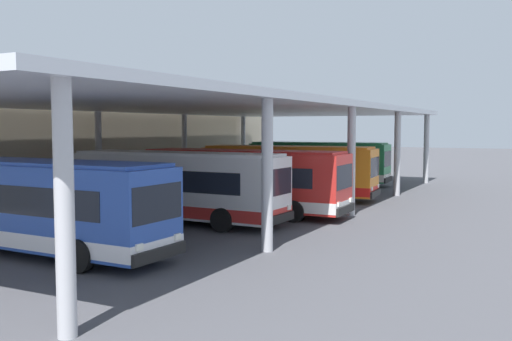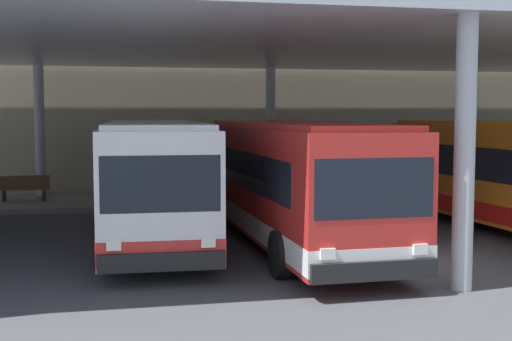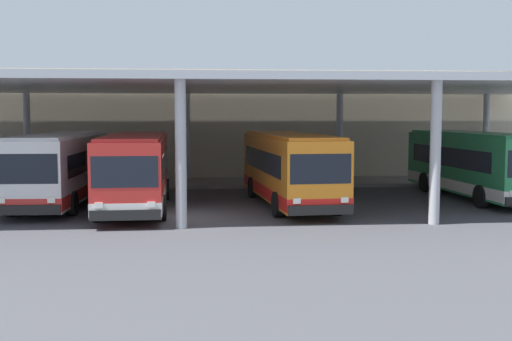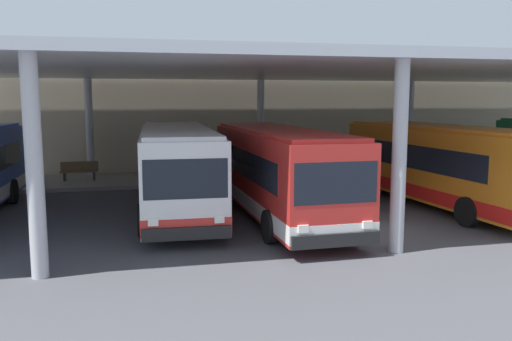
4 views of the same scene
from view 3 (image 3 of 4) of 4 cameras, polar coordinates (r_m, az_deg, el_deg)
The scene contains 9 objects.
ground_plane at distance 25.91m, azimuth -6.41°, elevation -4.06°, with size 200.00×200.00×0.00m, color #47474C.
platform_kerb at distance 37.54m, azimuth -6.06°, elevation -1.10°, with size 42.00×4.50×0.18m, color gray.
station_building_facade at distance 40.59m, azimuth -6.04°, elevation 3.99°, with size 48.00×1.60×6.74m, color #C1B293.
canopy_shelter at distance 31.11m, azimuth -6.30°, elevation 7.23°, with size 40.00×17.00×5.55m.
bus_second_bay at distance 30.22m, azimuth -16.74°, elevation 0.22°, with size 2.96×10.60×3.17m.
bus_middle_bay at distance 28.18m, azimuth -10.51°, elevation 0.01°, with size 2.89×10.58×3.17m.
bus_far_bay at distance 28.91m, azimuth 2.96°, elevation 0.22°, with size 3.30×10.69×3.17m.
bus_departing at distance 32.98m, azimuth 18.45°, elevation 0.56°, with size 3.07×10.64×3.17m.
bench_waiting at distance 38.92m, azimuth -20.48°, elevation -0.33°, with size 1.80×0.45×0.92m.
Camera 3 is at (0.53, -25.58, 4.06)m, focal length 45.79 mm.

